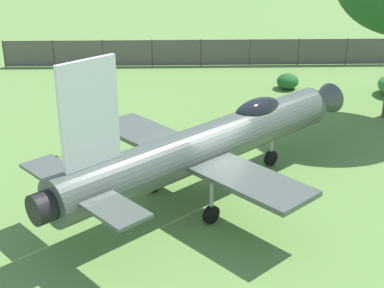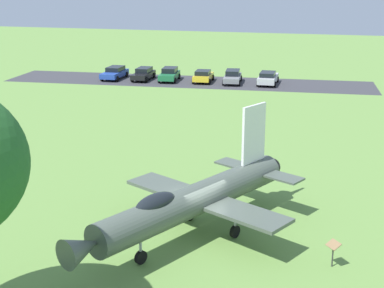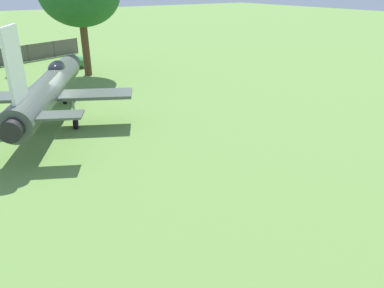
{
  "view_description": "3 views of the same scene",
  "coord_description": "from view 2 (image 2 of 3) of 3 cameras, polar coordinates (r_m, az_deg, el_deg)",
  "views": [
    {
      "loc": [
        16.3,
        5.38,
        9.32
      ],
      "look_at": [
        -0.48,
        -0.68,
        1.62
      ],
      "focal_mm": 52.54,
      "sensor_mm": 36.0,
      "label": 1
    },
    {
      "loc": [
        -22.94,
        -5.97,
        11.69
      ],
      "look_at": [
        9.71,
        2.77,
        1.5
      ],
      "focal_mm": 51.87,
      "sensor_mm": 36.0,
      "label": 2
    },
    {
      "loc": [
        20.49,
        -4.46,
        7.11
      ],
      "look_at": [
        9.71,
        2.77,
        1.5
      ],
      "focal_mm": 34.89,
      "sensor_mm": 36.0,
      "label": 3
    }
  ],
  "objects": [
    {
      "name": "display_jet",
      "position": [
        25.41,
        -0.13,
        -5.82
      ],
      "size": [
        12.71,
        8.82,
        5.6
      ],
      "rotation": [
        0.0,
        0.0,
        2.67
      ],
      "color": "#4C564C",
      "rests_on": "ground_plane"
    },
    {
      "name": "ground_plane",
      "position": [
        26.43,
        0.36,
        -9.48
      ],
      "size": [
        200.0,
        200.0,
        0.0
      ],
      "primitive_type": "plane",
      "color": "#668E42"
    },
    {
      "name": "parked_car_gray",
      "position": [
        64.32,
        4.19,
        6.95
      ],
      "size": [
        4.96,
        2.45,
        1.46
      ],
      "rotation": [
        0.0,
        0.0,
        3.26
      ],
      "color": "slate",
      "rests_on": "ground_plane"
    },
    {
      "name": "parking_strip",
      "position": [
        65.16,
        -0.44,
        6.44
      ],
      "size": [
        10.93,
        43.02,
        0.0
      ],
      "primitive_type": "cube",
      "rotation": [
        0.0,
        0.0,
        1.64
      ],
      "color": "#38383D",
      "rests_on": "ground_plane"
    },
    {
      "name": "parked_car_yellow",
      "position": [
        64.62,
        1.16,
        7.02
      ],
      "size": [
        4.2,
        2.34,
        1.41
      ],
      "rotation": [
        0.0,
        0.0,
        0.08
      ],
      "color": "gold",
      "rests_on": "ground_plane"
    },
    {
      "name": "parked_car_silver",
      "position": [
        63.77,
        7.81,
        6.76
      ],
      "size": [
        4.81,
        2.19,
        1.47
      ],
      "rotation": [
        0.0,
        0.0,
        0.01
      ],
      "color": "#B2B5BA",
      "rests_on": "ground_plane"
    },
    {
      "name": "parked_car_green",
      "position": [
        65.58,
        -2.33,
        7.19
      ],
      "size": [
        4.6,
        2.46,
        1.52
      ],
      "rotation": [
        0.0,
        0.0,
        3.25
      ],
      "color": "#1E6B3D",
      "rests_on": "ground_plane"
    },
    {
      "name": "parked_car_black",
      "position": [
        66.39,
        -5.01,
        7.22
      ],
      "size": [
        4.7,
        2.13,
        1.42
      ],
      "rotation": [
        0.0,
        0.0,
        3.18
      ],
      "color": "black",
      "rests_on": "ground_plane"
    },
    {
      "name": "parked_car_blue",
      "position": [
        67.45,
        -7.96,
        7.28
      ],
      "size": [
        4.84,
        2.23,
        1.43
      ],
      "rotation": [
        0.0,
        0.0,
        3.16
      ],
      "color": "#23429E",
      "rests_on": "ground_plane"
    },
    {
      "name": "info_plaque",
      "position": [
        24.25,
        14.32,
        -10.33
      ],
      "size": [
        0.72,
        0.69,
        1.14
      ],
      "color": "#333333",
      "rests_on": "ground_plane"
    }
  ]
}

